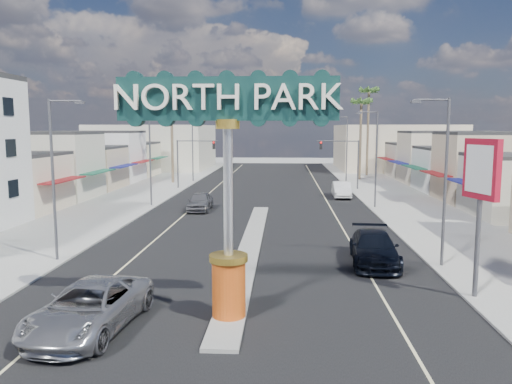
# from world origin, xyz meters

# --- Properties ---
(ground) EXTENTS (160.00, 160.00, 0.00)m
(ground) POSITION_xyz_m (0.00, 30.00, 0.00)
(ground) COLOR gray
(ground) RESTS_ON ground
(road) EXTENTS (20.00, 120.00, 0.01)m
(road) POSITION_xyz_m (0.00, 30.00, 0.01)
(road) COLOR black
(road) RESTS_ON ground
(median_island) EXTENTS (1.30, 30.00, 0.16)m
(median_island) POSITION_xyz_m (0.00, 14.00, 0.08)
(median_island) COLOR gray
(median_island) RESTS_ON ground
(sidewalk_left) EXTENTS (8.00, 120.00, 0.12)m
(sidewalk_left) POSITION_xyz_m (-14.00, 30.00, 0.06)
(sidewalk_left) COLOR gray
(sidewalk_left) RESTS_ON ground
(sidewalk_right) EXTENTS (8.00, 120.00, 0.12)m
(sidewalk_right) POSITION_xyz_m (14.00, 30.00, 0.06)
(sidewalk_right) COLOR gray
(sidewalk_right) RESTS_ON ground
(storefront_row_left) EXTENTS (12.00, 42.00, 6.00)m
(storefront_row_left) POSITION_xyz_m (-24.00, 43.00, 3.00)
(storefront_row_left) COLOR beige
(storefront_row_left) RESTS_ON ground
(storefront_row_right) EXTENTS (12.00, 42.00, 6.00)m
(storefront_row_right) POSITION_xyz_m (24.00, 43.00, 3.00)
(storefront_row_right) COLOR #B7B29E
(storefront_row_right) RESTS_ON ground
(backdrop_far_left) EXTENTS (20.00, 20.00, 8.00)m
(backdrop_far_left) POSITION_xyz_m (-22.00, 75.00, 4.00)
(backdrop_far_left) COLOR #B7B29E
(backdrop_far_left) RESTS_ON ground
(backdrop_far_right) EXTENTS (20.00, 20.00, 8.00)m
(backdrop_far_right) POSITION_xyz_m (22.00, 75.00, 4.00)
(backdrop_far_right) COLOR beige
(backdrop_far_right) RESTS_ON ground
(gateway_sign) EXTENTS (8.20, 1.50, 9.15)m
(gateway_sign) POSITION_xyz_m (0.00, 1.98, 5.93)
(gateway_sign) COLOR #D84810
(gateway_sign) RESTS_ON median_island
(traffic_signal_left) EXTENTS (5.09, 0.45, 6.00)m
(traffic_signal_left) POSITION_xyz_m (-9.18, 43.99, 4.27)
(traffic_signal_left) COLOR #47474C
(traffic_signal_left) RESTS_ON ground
(traffic_signal_right) EXTENTS (5.09, 0.45, 6.00)m
(traffic_signal_right) POSITION_xyz_m (9.18, 43.99, 4.27)
(traffic_signal_right) COLOR #47474C
(traffic_signal_right) RESTS_ON ground
(streetlight_l_near) EXTENTS (2.03, 0.22, 9.00)m
(streetlight_l_near) POSITION_xyz_m (-10.43, 10.00, 5.07)
(streetlight_l_near) COLOR #47474C
(streetlight_l_near) RESTS_ON ground
(streetlight_l_mid) EXTENTS (2.03, 0.22, 9.00)m
(streetlight_l_mid) POSITION_xyz_m (-10.43, 30.00, 5.07)
(streetlight_l_mid) COLOR #47474C
(streetlight_l_mid) RESTS_ON ground
(streetlight_l_far) EXTENTS (2.03, 0.22, 9.00)m
(streetlight_l_far) POSITION_xyz_m (-10.43, 52.00, 5.07)
(streetlight_l_far) COLOR #47474C
(streetlight_l_far) RESTS_ON ground
(streetlight_r_near) EXTENTS (2.03, 0.22, 9.00)m
(streetlight_r_near) POSITION_xyz_m (10.43, 10.00, 5.07)
(streetlight_r_near) COLOR #47474C
(streetlight_r_near) RESTS_ON ground
(streetlight_r_mid) EXTENTS (2.03, 0.22, 9.00)m
(streetlight_r_mid) POSITION_xyz_m (10.43, 30.00, 5.07)
(streetlight_r_mid) COLOR #47474C
(streetlight_r_mid) RESTS_ON ground
(streetlight_r_far) EXTENTS (2.03, 0.22, 9.00)m
(streetlight_r_far) POSITION_xyz_m (10.43, 52.00, 5.07)
(streetlight_r_far) COLOR #47474C
(streetlight_r_far) RESTS_ON ground
(palm_left_far) EXTENTS (2.60, 2.60, 13.10)m
(palm_left_far) POSITION_xyz_m (-13.00, 50.00, 11.50)
(palm_left_far) COLOR brown
(palm_left_far) RESTS_ON ground
(palm_right_mid) EXTENTS (2.60, 2.60, 12.10)m
(palm_right_mid) POSITION_xyz_m (13.00, 56.00, 10.60)
(palm_right_mid) COLOR brown
(palm_right_mid) RESTS_ON ground
(palm_right_far) EXTENTS (2.60, 2.60, 14.10)m
(palm_right_far) POSITION_xyz_m (15.00, 62.00, 12.39)
(palm_right_far) COLOR brown
(palm_right_far) RESTS_ON ground
(suv_left) EXTENTS (3.58, 6.60, 1.76)m
(suv_left) POSITION_xyz_m (-5.03, 0.69, 0.88)
(suv_left) COLOR #9D9EA2
(suv_left) RESTS_ON ground
(suv_right) EXTENTS (2.91, 6.25, 1.77)m
(suv_right) POSITION_xyz_m (7.09, 10.53, 0.88)
(suv_right) COLOR black
(suv_right) RESTS_ON ground
(car_parked_left) EXTENTS (1.98, 4.89, 1.67)m
(car_parked_left) POSITION_xyz_m (-5.50, 27.80, 0.83)
(car_parked_left) COLOR slate
(car_parked_left) RESTS_ON ground
(car_parked_right) EXTENTS (1.92, 5.21, 1.70)m
(car_parked_right) POSITION_xyz_m (8.31, 37.28, 0.85)
(car_parked_right) COLOR silver
(car_parked_right) RESTS_ON ground
(bank_pylon_sign) EXTENTS (0.84, 2.14, 6.88)m
(bank_pylon_sign) POSITION_xyz_m (10.49, 5.02, 5.32)
(bank_pylon_sign) COLOR #47474C
(bank_pylon_sign) RESTS_ON sidewalk_right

